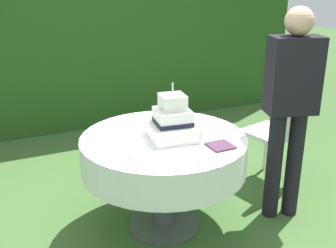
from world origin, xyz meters
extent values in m
plane|color=#3D602D|center=(0.00, 0.00, 0.00)|extent=(20.00, 20.00, 0.00)
cube|color=#234C19|center=(0.00, 2.55, 1.32)|extent=(5.84, 0.57, 2.63)
cylinder|color=#4C4C51|center=(0.00, 0.00, 0.01)|extent=(0.54, 0.54, 0.02)
cylinder|color=#4C4C51|center=(0.00, 0.00, 0.35)|extent=(0.15, 0.15, 0.69)
cylinder|color=olive|center=(0.00, 0.00, 0.71)|extent=(1.15, 1.15, 0.03)
cylinder|color=white|center=(0.00, 0.00, 0.60)|extent=(1.18, 1.18, 0.25)
cube|color=white|center=(0.05, -0.04, 0.77)|extent=(0.36, 0.36, 0.10)
cube|color=white|center=(0.05, -0.04, 0.88)|extent=(0.26, 0.26, 0.10)
cube|color=black|center=(0.05, -0.04, 0.85)|extent=(0.27, 0.27, 0.03)
cube|color=white|center=(0.05, -0.04, 0.98)|extent=(0.19, 0.19, 0.10)
sphere|color=#D13866|center=(0.18, 0.06, 0.85)|extent=(0.07, 0.07, 0.07)
cylinder|color=silver|center=(0.05, -0.04, 1.08)|extent=(0.01, 0.01, 0.08)
cylinder|color=white|center=(0.07, -0.44, 0.73)|extent=(0.11, 0.11, 0.01)
cylinder|color=white|center=(-0.27, -0.25, 0.73)|extent=(0.15, 0.15, 0.01)
cube|color=#4C2D47|center=(0.27, -0.32, 0.73)|extent=(0.16, 0.16, 0.01)
cylinder|color=white|center=(1.27, 0.45, 0.23)|extent=(0.03, 0.03, 0.45)
cylinder|color=white|center=(0.96, 0.38, 0.23)|extent=(0.03, 0.03, 0.45)
cylinder|color=white|center=(1.34, 0.14, 0.23)|extent=(0.03, 0.03, 0.45)
cylinder|color=white|center=(1.03, 0.07, 0.23)|extent=(0.03, 0.03, 0.45)
cube|color=white|center=(1.15, 0.26, 0.47)|extent=(0.48, 0.48, 0.04)
cube|color=white|center=(1.19, 0.08, 0.69)|extent=(0.40, 0.13, 0.40)
cylinder|color=black|center=(0.98, -0.26, 0.42)|extent=(0.12, 0.12, 0.85)
cylinder|color=black|center=(0.82, -0.22, 0.42)|extent=(0.12, 0.12, 0.85)
cube|color=black|center=(0.90, -0.24, 1.12)|extent=(0.40, 0.30, 0.55)
sphere|color=tan|center=(0.90, -0.24, 1.50)|extent=(0.20, 0.20, 0.20)
camera|label=1|loc=(-1.10, -2.45, 1.81)|focal=44.15mm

